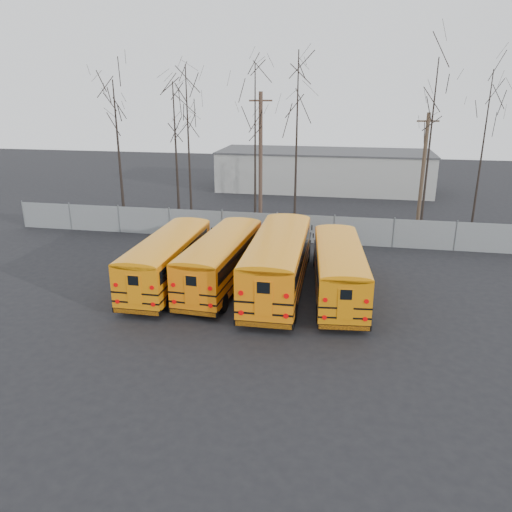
% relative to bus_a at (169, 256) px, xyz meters
% --- Properties ---
extents(ground, '(120.00, 120.00, 0.00)m').
position_rel_bus_a_xyz_m(ground, '(4.54, -2.58, -1.69)').
color(ground, black).
rests_on(ground, ground).
extents(fence, '(40.00, 0.04, 2.00)m').
position_rel_bus_a_xyz_m(fence, '(4.54, 9.42, -0.69)').
color(fence, gray).
rests_on(fence, ground).
extents(distant_building, '(22.00, 8.00, 4.00)m').
position_rel_bus_a_xyz_m(distant_building, '(6.54, 29.42, 0.31)').
color(distant_building, '#A0A09C').
rests_on(distant_building, ground).
extents(bus_a, '(2.38, 10.31, 2.88)m').
position_rel_bus_a_xyz_m(bus_a, '(0.00, 0.00, 0.00)').
color(bus_a, black).
rests_on(bus_a, ground).
extents(bus_b, '(2.95, 10.51, 2.91)m').
position_rel_bus_a_xyz_m(bus_b, '(2.89, 0.45, 0.02)').
color(bus_b, black).
rests_on(bus_b, ground).
extents(bus_c, '(2.87, 11.58, 3.23)m').
position_rel_bus_a_xyz_m(bus_c, '(6.00, 0.24, 0.20)').
color(bus_c, black).
rests_on(bus_c, ground).
extents(bus_d, '(3.33, 10.36, 2.85)m').
position_rel_bus_a_xyz_m(bus_d, '(9.15, 0.15, -0.02)').
color(bus_d, black).
rests_on(bus_d, ground).
extents(utility_pole_left, '(1.77, 0.61, 10.13)m').
position_rel_bus_a_xyz_m(utility_pole_left, '(2.31, 15.00, 3.51)').
color(utility_pole_left, '#463228').
rests_on(utility_pole_left, ground).
extents(utility_pole_right, '(1.55, 0.38, 8.75)m').
position_rel_bus_a_xyz_m(utility_pole_right, '(14.52, 13.25, 2.81)').
color(utility_pole_right, '#4B3A2A').
rests_on(utility_pole_right, ground).
extents(tree_0, '(0.26, 0.26, 11.00)m').
position_rel_bus_a_xyz_m(tree_0, '(-9.17, 13.81, 3.81)').
color(tree_0, black).
rests_on(tree_0, ground).
extents(tree_1, '(0.26, 0.26, 10.87)m').
position_rel_bus_a_xyz_m(tree_1, '(-4.65, 14.80, 3.75)').
color(tree_1, black).
rests_on(tree_1, ground).
extents(tree_2, '(0.26, 0.26, 11.95)m').
position_rel_bus_a_xyz_m(tree_2, '(-2.47, 11.56, 4.29)').
color(tree_2, black).
rests_on(tree_2, ground).
extents(tree_3, '(0.26, 0.26, 12.02)m').
position_rel_bus_a_xyz_m(tree_3, '(2.51, 11.73, 4.32)').
color(tree_3, black).
rests_on(tree_3, ground).
extents(tree_4, '(0.26, 0.26, 12.77)m').
position_rel_bus_a_xyz_m(tree_4, '(5.60, 10.93, 4.70)').
color(tree_4, black).
rests_on(tree_4, ground).
extents(tree_5, '(0.26, 0.26, 12.25)m').
position_rel_bus_a_xyz_m(tree_5, '(14.55, 11.59, 4.44)').
color(tree_5, black).
rests_on(tree_5, ground).
extents(tree_6, '(0.26, 0.26, 11.62)m').
position_rel_bus_a_xyz_m(tree_6, '(18.78, 15.13, 4.12)').
color(tree_6, black).
rests_on(tree_6, ground).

